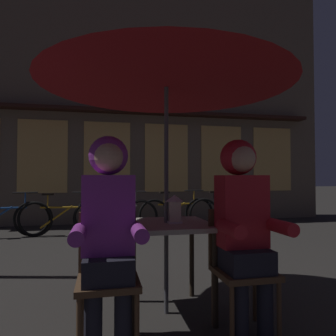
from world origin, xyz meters
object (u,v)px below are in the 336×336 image
at_px(chair_left, 108,270).
at_px(bicycle_second, 63,218).
at_px(bicycle_nearest, 2,219).
at_px(person_right_hooded, 243,214).
at_px(bicycle_fifth, 226,212).
at_px(person_left_hooded, 108,218).
at_px(lantern, 174,208).
at_px(patio_umbrella, 166,65).
at_px(bicycle_third, 116,215).
at_px(chair_right, 240,262).
at_px(bicycle_fourth, 177,213).
at_px(cafe_table, 166,235).

height_order(chair_left, bicycle_second, chair_left).
relative_size(chair_left, bicycle_nearest, 0.52).
bearing_deg(person_right_hooded, bicycle_nearest, 124.13).
bearing_deg(person_right_hooded, bicycle_fifth, 68.75).
bearing_deg(chair_left, person_left_hooded, -90.00).
bearing_deg(lantern, patio_umbrella, 146.09).
height_order(person_left_hooded, bicycle_third, person_left_hooded).
xyz_separation_m(chair_right, person_left_hooded, (-0.96, -0.06, 0.36)).
relative_size(patio_umbrella, person_left_hooded, 1.65).
relative_size(bicycle_third, bicycle_fifth, 0.99).
height_order(chair_right, bicycle_third, chair_right).
bearing_deg(bicycle_third, chair_left, -93.21).
bearing_deg(bicycle_fourth, chair_left, -109.69).
xyz_separation_m(cafe_table, chair_left, (-0.48, -0.37, -0.15)).
bearing_deg(patio_umbrella, bicycle_fifth, 60.86).
distance_m(chair_right, bicycle_second, 4.35).
relative_size(cafe_table, person_right_hooded, 0.53).
bearing_deg(person_left_hooded, bicycle_fifth, 58.43).
bearing_deg(bicycle_fifth, person_right_hooded, -111.25).
bearing_deg(bicycle_second, cafe_table, -71.15).
bearing_deg(bicycle_fourth, cafe_table, -105.01).
height_order(bicycle_nearest, bicycle_third, same).
height_order(person_right_hooded, bicycle_nearest, person_right_hooded).
relative_size(chair_left, bicycle_fourth, 0.52).
bearing_deg(bicycle_nearest, bicycle_fourth, 2.97).
bearing_deg(bicycle_second, bicycle_third, 9.15).
bearing_deg(bicycle_third, bicycle_nearest, -177.71).
bearing_deg(bicycle_third, cafe_table, -86.27).
height_order(lantern, bicycle_nearest, lantern).
distance_m(cafe_table, bicycle_nearest, 4.38).
xyz_separation_m(bicycle_third, bicycle_fifth, (2.38, 0.04, 0.00)).
xyz_separation_m(bicycle_second, bicycle_fifth, (3.37, 0.20, 0.00)).
height_order(patio_umbrella, bicycle_third, patio_umbrella).
distance_m(patio_umbrella, bicycle_fifth, 4.71).
relative_size(bicycle_second, bicycle_fourth, 1.00).
xyz_separation_m(person_right_hooded, bicycle_fifth, (1.65, 4.26, -0.50)).
bearing_deg(lantern, chair_right, -38.03).
bearing_deg(chair_right, lantern, 141.97).
distance_m(cafe_table, bicycle_fourth, 4.03).
height_order(bicycle_second, bicycle_third, same).
bearing_deg(person_right_hooded, patio_umbrella, 138.43).
relative_size(person_right_hooded, bicycle_nearest, 0.83).
bearing_deg(person_right_hooded, lantern, 137.47).
distance_m(chair_left, bicycle_fourth, 4.51).
height_order(person_left_hooded, bicycle_fourth, person_left_hooded).
height_order(person_right_hooded, bicycle_third, person_right_hooded).
relative_size(person_left_hooded, bicycle_nearest, 0.83).
distance_m(lantern, chair_right, 0.65).
height_order(chair_left, person_left_hooded, person_left_hooded).
height_order(patio_umbrella, chair_right, patio_umbrella).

